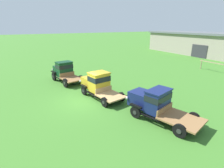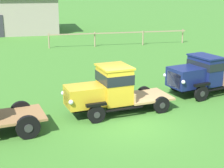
% 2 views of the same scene
% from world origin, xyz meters
% --- Properties ---
extents(ground_plane, '(240.00, 240.00, 0.00)m').
position_xyz_m(ground_plane, '(0.00, 0.00, 0.00)').
color(ground_plane, '#3D7528').
extents(paddock_fence, '(13.20, 0.48, 1.36)m').
position_xyz_m(paddock_fence, '(4.14, 18.30, 1.00)').
color(paddock_fence, '#997F60').
rests_on(paddock_fence, ground).
extents(vintage_truck_second_in_line, '(5.14, 2.51, 2.18)m').
position_xyz_m(vintage_truck_second_in_line, '(-0.54, 1.43, 1.13)').
color(vintage_truck_second_in_line, black).
rests_on(vintage_truck_second_in_line, ground).
extents(vintage_truck_midrow_center, '(5.29, 3.16, 2.04)m').
position_xyz_m(vintage_truck_midrow_center, '(4.80, 3.15, 1.07)').
color(vintage_truck_midrow_center, black).
rests_on(vintage_truck_midrow_center, ground).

